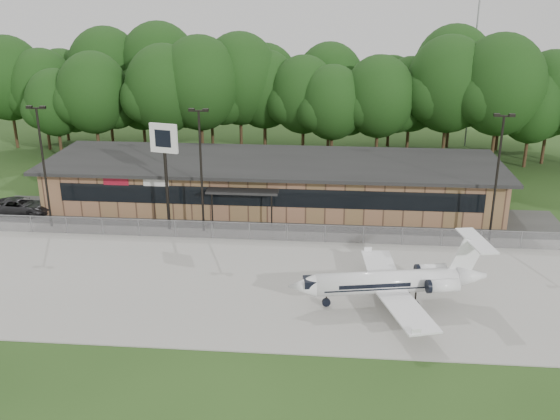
# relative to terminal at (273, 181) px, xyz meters

# --- Properties ---
(ground) EXTENTS (160.00, 160.00, 0.00)m
(ground) POSITION_rel_terminal_xyz_m (0.00, -23.94, -2.18)
(ground) COLOR #223F16
(ground) RESTS_ON ground
(apron) EXTENTS (64.00, 18.00, 0.08)m
(apron) POSITION_rel_terminal_xyz_m (0.00, -15.94, -2.14)
(apron) COLOR #9E9B93
(apron) RESTS_ON ground
(parking_lot) EXTENTS (50.00, 9.00, 0.06)m
(parking_lot) POSITION_rel_terminal_xyz_m (0.00, -4.44, -2.15)
(parking_lot) COLOR #383835
(parking_lot) RESTS_ON ground
(terminal) EXTENTS (41.00, 11.65, 4.30)m
(terminal) POSITION_rel_terminal_xyz_m (0.00, 0.00, 0.00)
(terminal) COLOR #8A5E45
(terminal) RESTS_ON ground
(fence) EXTENTS (46.00, 0.04, 1.52)m
(fence) POSITION_rel_terminal_xyz_m (0.00, -8.94, -1.40)
(fence) COLOR gray
(fence) RESTS_ON ground
(treeline) EXTENTS (72.00, 12.00, 15.00)m
(treeline) POSITION_rel_terminal_xyz_m (0.00, 18.06, 5.32)
(treeline) COLOR black
(treeline) RESTS_ON ground
(radio_mast) EXTENTS (0.20, 0.20, 25.00)m
(radio_mast) POSITION_rel_terminal_xyz_m (22.00, 24.06, 10.32)
(radio_mast) COLOR gray
(radio_mast) RESTS_ON ground
(light_pole_left) EXTENTS (1.55, 0.30, 10.23)m
(light_pole_left) POSITION_rel_terminal_xyz_m (-18.00, -7.44, 3.80)
(light_pole_left) COLOR black
(light_pole_left) RESTS_ON ground
(light_pole_mid) EXTENTS (1.55, 0.30, 10.23)m
(light_pole_mid) POSITION_rel_terminal_xyz_m (-5.00, -7.44, 3.80)
(light_pole_mid) COLOR black
(light_pole_mid) RESTS_ON ground
(light_pole_right) EXTENTS (1.55, 0.30, 10.23)m
(light_pole_right) POSITION_rel_terminal_xyz_m (18.00, -7.44, 3.80)
(light_pole_right) COLOR black
(light_pole_right) RESTS_ON ground
(business_jet) EXTENTS (12.89, 11.57, 4.35)m
(business_jet) POSITION_rel_terminal_xyz_m (9.48, -18.62, -0.62)
(business_jet) COLOR white
(business_jet) RESTS_ON ground
(suv) EXTENTS (5.44, 2.63, 1.49)m
(suv) POSITION_rel_terminal_xyz_m (-22.00, -4.75, -1.43)
(suv) COLOR #29292B
(suv) RESTS_ON ground
(pole_sign) EXTENTS (2.34, 0.82, 8.94)m
(pole_sign) POSITION_rel_terminal_xyz_m (-7.97, -7.14, 4.66)
(pole_sign) COLOR black
(pole_sign) RESTS_ON ground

